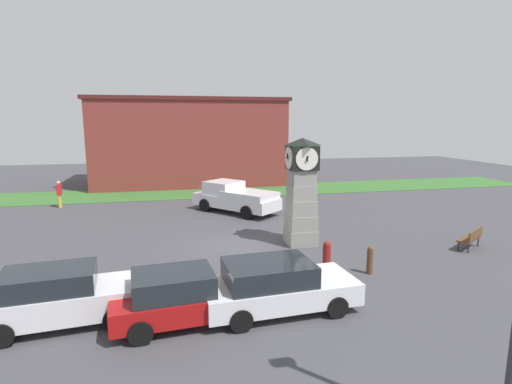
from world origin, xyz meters
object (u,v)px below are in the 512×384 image
(clock_tower, at_px, (301,192))
(car_navy_sedan, at_px, (60,296))
(pedestrian_crossing_lot, at_px, (313,171))
(bench, at_px, (471,237))
(pedestrian_by_cars, at_px, (59,192))
(bollard_mid_row, at_px, (327,255))
(pickup_truck, at_px, (235,197))
(car_near_tower, at_px, (181,297))
(car_by_building, at_px, (276,285))
(bollard_near_tower, at_px, (370,260))

(clock_tower, xyz_separation_m, car_navy_sedan, (-8.83, -5.58, -1.58))
(clock_tower, distance_m, pedestrian_crossing_lot, 19.21)
(bench, bearing_deg, pedestrian_crossing_lot, 89.64)
(pedestrian_crossing_lot, distance_m, pedestrian_by_cars, 21.16)
(bollard_mid_row, xyz_separation_m, pickup_truck, (-1.79, 10.22, 0.37))
(bollard_mid_row, xyz_separation_m, car_near_tower, (-5.50, -2.90, 0.19))
(car_navy_sedan, relative_size, car_by_building, 0.96)
(pedestrian_by_cars, bearing_deg, bench, -33.25)
(pedestrian_crossing_lot, bearing_deg, car_navy_sedan, -124.44)
(bollard_near_tower, distance_m, bollard_mid_row, 1.56)
(bollard_near_tower, xyz_separation_m, pickup_truck, (-3.18, 10.93, 0.40))
(car_near_tower, bearing_deg, car_by_building, 3.45)
(car_by_building, xyz_separation_m, pedestrian_by_cars, (-9.94, 16.68, 0.23))
(bollard_near_tower, bearing_deg, car_near_tower, -162.36)
(car_navy_sedan, height_order, pedestrian_by_cars, pedestrian_by_cars)
(car_by_building, bearing_deg, clock_tower, 65.09)
(clock_tower, bearing_deg, bollard_mid_row, -91.46)
(bollard_near_tower, bearing_deg, bench, 16.29)
(clock_tower, height_order, car_navy_sedan, clock_tower)
(car_near_tower, xyz_separation_m, pedestrian_by_cars, (-7.17, 16.85, 0.25))
(pickup_truck, height_order, pedestrian_by_cars, pickup_truck)
(bollard_mid_row, relative_size, car_by_building, 0.24)
(car_near_tower, height_order, pedestrian_by_cars, pedestrian_by_cars)
(bollard_near_tower, height_order, car_near_tower, car_near_tower)
(pedestrian_by_cars, bearing_deg, pickup_truck, -18.92)
(bollard_mid_row, distance_m, car_by_building, 3.87)
(car_near_tower, bearing_deg, pedestrian_crossing_lot, 61.98)
(car_near_tower, xyz_separation_m, car_by_building, (2.77, 0.17, 0.01))
(bollard_mid_row, bearing_deg, car_by_building, -134.86)
(bollard_near_tower, bearing_deg, pickup_truck, 106.24)
(car_by_building, bearing_deg, bench, 20.58)
(clock_tower, bearing_deg, car_navy_sedan, -147.71)
(bollard_mid_row, height_order, pedestrian_by_cars, pedestrian_by_cars)
(car_near_tower, bearing_deg, car_navy_sedan, 169.04)
(bollard_mid_row, relative_size, car_navy_sedan, 0.25)
(bollard_near_tower, relative_size, pedestrian_crossing_lot, 0.61)
(bollard_mid_row, distance_m, bench, 7.20)
(bollard_near_tower, relative_size, car_by_building, 0.22)
(clock_tower, height_order, pickup_truck, clock_tower)
(clock_tower, bearing_deg, car_near_tower, -131.94)
(clock_tower, relative_size, car_by_building, 1.03)
(car_by_building, xyz_separation_m, pickup_truck, (0.93, 12.95, 0.16))
(car_navy_sedan, bearing_deg, pickup_truck, 60.90)
(bollard_mid_row, height_order, car_by_building, car_by_building)
(car_near_tower, bearing_deg, clock_tower, 48.06)
(clock_tower, relative_size, car_navy_sedan, 1.07)
(bollard_near_tower, distance_m, car_navy_sedan, 10.26)
(clock_tower, relative_size, pickup_truck, 0.88)
(bollard_mid_row, height_order, car_navy_sedan, car_navy_sedan)
(bollard_mid_row, bearing_deg, pedestrian_crossing_lot, 70.98)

